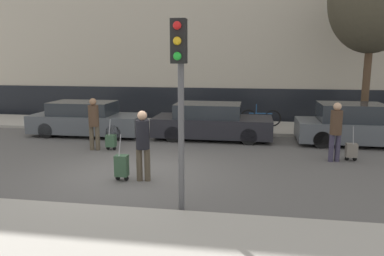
{
  "coord_description": "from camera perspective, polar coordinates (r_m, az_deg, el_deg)",
  "views": [
    {
      "loc": [
        3.09,
        -9.28,
        3.05
      ],
      "look_at": [
        1.27,
        1.8,
        0.95
      ],
      "focal_mm": 35.0,
      "sensor_mm": 36.0,
      "label": 1
    }
  ],
  "objects": [
    {
      "name": "ground_plane",
      "position": [
        10.24,
        -8.73,
        -6.85
      ],
      "size": [
        80.0,
        80.0,
        0.0
      ],
      "primitive_type": "plane",
      "color": "#565451"
    },
    {
      "name": "sidewalk_near",
      "position": [
        7.0,
        -18.59,
        -15.27
      ],
      "size": [
        28.0,
        2.5,
        0.12
      ],
      "color": "#A39E93",
      "rests_on": "ground_plane"
    },
    {
      "name": "sidewalk_far",
      "position": [
        16.83,
        -1.39,
        0.36
      ],
      "size": [
        28.0,
        3.0,
        0.12
      ],
      "color": "#A39E93",
      "rests_on": "ground_plane"
    },
    {
      "name": "parked_car_0",
      "position": [
        15.53,
        -15.76,
        1.26
      ],
      "size": [
        4.44,
        1.72,
        1.35
      ],
      "color": "#4C5156",
      "rests_on": "ground_plane"
    },
    {
      "name": "parked_car_1",
      "position": [
        14.31,
        2.99,
        0.9
      ],
      "size": [
        4.46,
        1.85,
        1.36
      ],
      "color": "black",
      "rests_on": "ground_plane"
    },
    {
      "name": "parked_car_2",
      "position": [
        14.54,
        23.37,
        0.34
      ],
      "size": [
        4.01,
        1.82,
        1.47
      ],
      "color": "#4C5156",
      "rests_on": "ground_plane"
    },
    {
      "name": "pedestrian_left",
      "position": [
        12.87,
        -14.74,
        1.08
      ],
      "size": [
        0.35,
        0.34,
        1.75
      ],
      "rotation": [
        0.0,
        0.0,
        3.28
      ],
      "color": "#4C4233",
      "rests_on": "ground_plane"
    },
    {
      "name": "trolley_left",
      "position": [
        12.86,
        -12.25,
        -1.92
      ],
      "size": [
        0.34,
        0.29,
        1.06
      ],
      "color": "#335138",
      "rests_on": "ground_plane"
    },
    {
      "name": "pedestrian_center",
      "position": [
        9.36,
        -7.51,
        -2.02
      ],
      "size": [
        0.35,
        0.34,
        1.79
      ],
      "rotation": [
        0.0,
        0.0,
        0.14
      ],
      "color": "#4C4233",
      "rests_on": "ground_plane"
    },
    {
      "name": "trolley_center",
      "position": [
        9.62,
        -10.68,
        -5.67
      ],
      "size": [
        0.34,
        0.29,
        1.2
      ],
      "color": "#335138",
      "rests_on": "ground_plane"
    },
    {
      "name": "pedestrian_right",
      "position": [
        11.83,
        21.07,
        -0.03
      ],
      "size": [
        0.34,
        0.34,
        1.78
      ],
      "rotation": [
        0.0,
        0.0,
        3.44
      ],
      "color": "#383347",
      "rests_on": "ground_plane"
    },
    {
      "name": "trolley_right",
      "position": [
        12.24,
        23.12,
        -3.15
      ],
      "size": [
        0.34,
        0.29,
        1.07
      ],
      "color": "slate",
      "rests_on": "ground_plane"
    },
    {
      "name": "traffic_light",
      "position": [
        7.06,
        -1.88,
        7.56
      ],
      "size": [
        0.28,
        0.47,
        3.75
      ],
      "color": "#515154",
      "rests_on": "ground_plane"
    },
    {
      "name": "parked_bicycle",
      "position": [
        16.62,
        10.38,
        1.56
      ],
      "size": [
        1.77,
        0.06,
        0.96
      ],
      "color": "black",
      "rests_on": "sidewalk_far"
    },
    {
      "name": "bare_tree_near_crossing",
      "position": [
        16.15,
        25.89,
        17.16
      ],
      "size": [
        3.24,
        3.24,
        7.06
      ],
      "color": "#4C3826",
      "rests_on": "sidewalk_far"
    }
  ]
}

